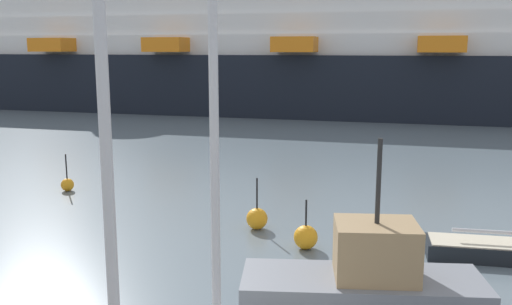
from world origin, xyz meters
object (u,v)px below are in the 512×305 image
at_px(channel_buoy_1, 257,218).
at_px(channel_buoy_2, 306,237).
at_px(fishing_boat_2, 366,279).
at_px(cruise_ship, 250,59).
at_px(channel_buoy_0, 67,184).

xyz_separation_m(channel_buoy_1, channel_buoy_2, (1.88, -1.58, 0.00)).
xyz_separation_m(fishing_boat_2, cruise_ship, (-12.18, 42.60, 4.39)).
bearing_deg(channel_buoy_0, channel_buoy_1, -20.39).
distance_m(channel_buoy_1, cruise_ship, 38.57).
xyz_separation_m(fishing_boat_2, channel_buoy_0, (-13.00, 8.70, -0.42)).
xyz_separation_m(channel_buoy_0, channel_buoy_1, (9.23, -3.43, 0.08)).
bearing_deg(channel_buoy_2, channel_buoy_1, 139.96).
bearing_deg(cruise_ship, channel_buoy_1, -73.56).
distance_m(channel_buoy_2, cruise_ship, 40.54).
bearing_deg(fishing_boat_2, channel_buoy_1, 117.84).
relative_size(fishing_boat_2, channel_buoy_1, 3.30).
relative_size(channel_buoy_1, cruise_ship, 0.02).
bearing_deg(channel_buoy_2, cruise_ship, 104.82).
bearing_deg(channel_buoy_1, cruise_ship, 102.70).
bearing_deg(cruise_ship, channel_buoy_2, -71.44).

